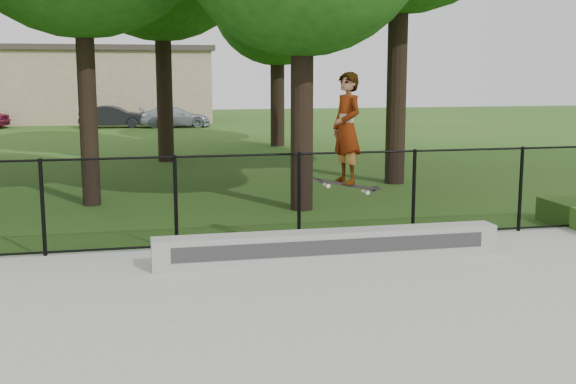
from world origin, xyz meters
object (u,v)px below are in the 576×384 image
at_px(car_b, 113,117).
at_px(skater_airborne, 347,131).
at_px(grind_ledge, 330,245).
at_px(car_c, 175,117).

distance_m(car_b, skater_airborne, 28.61).
bearing_deg(grind_ledge, car_c, 90.86).
bearing_deg(car_c, skater_airborne, -175.63).
xyz_separation_m(grind_ledge, car_b, (-3.55, 28.21, 0.28)).
relative_size(grind_ledge, car_c, 1.56).
xyz_separation_m(car_c, skater_airborne, (0.63, -28.02, 1.47)).
bearing_deg(skater_airborne, grind_ledge, 150.80).
height_order(car_b, skater_airborne, skater_airborne).
distance_m(grind_ledge, skater_airborne, 1.74).
distance_m(car_c, skater_airborne, 28.07).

